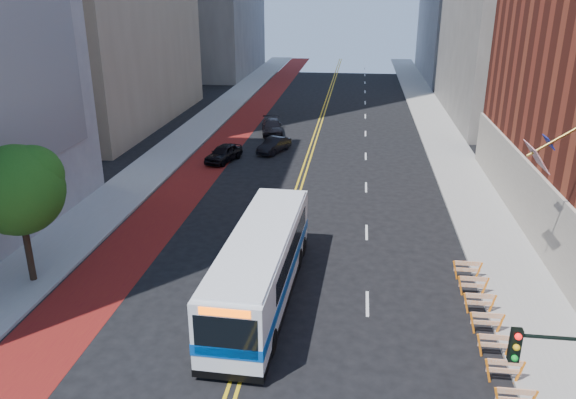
# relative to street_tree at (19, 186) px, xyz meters

# --- Properties ---
(ground) EXTENTS (160.00, 160.00, 0.00)m
(ground) POSITION_rel_street_tree_xyz_m (11.24, -6.04, -4.91)
(ground) COLOR black
(ground) RESTS_ON ground
(sidewalk_left) EXTENTS (4.00, 140.00, 0.15)m
(sidewalk_left) POSITION_rel_street_tree_xyz_m (-0.76, 23.96, -4.84)
(sidewalk_left) COLOR gray
(sidewalk_left) RESTS_ON ground
(sidewalk_right) EXTENTS (4.00, 140.00, 0.15)m
(sidewalk_right) POSITION_rel_street_tree_xyz_m (23.24, 23.96, -4.84)
(sidewalk_right) COLOR gray
(sidewalk_right) RESTS_ON ground
(bus_lane_paint) EXTENTS (3.60, 140.00, 0.01)m
(bus_lane_paint) POSITION_rel_street_tree_xyz_m (3.14, 23.96, -4.91)
(bus_lane_paint) COLOR #5F0D11
(bus_lane_paint) RESTS_ON ground
(center_line_inner) EXTENTS (0.14, 140.00, 0.01)m
(center_line_inner) POSITION_rel_street_tree_xyz_m (11.06, 23.96, -4.91)
(center_line_inner) COLOR gold
(center_line_inner) RESTS_ON ground
(center_line_outer) EXTENTS (0.14, 140.00, 0.01)m
(center_line_outer) POSITION_rel_street_tree_xyz_m (11.42, 23.96, -4.91)
(center_line_outer) COLOR gold
(center_line_outer) RESTS_ON ground
(lane_dashes) EXTENTS (0.14, 98.20, 0.01)m
(lane_dashes) POSITION_rel_street_tree_xyz_m (16.04, 31.96, -4.90)
(lane_dashes) COLOR silver
(lane_dashes) RESTS_ON ground
(construction_barriers) EXTENTS (1.42, 10.91, 1.00)m
(construction_barriers) POSITION_rel_street_tree_xyz_m (20.84, -2.62, -4.24)
(construction_barriers) COLOR orange
(construction_barriers) RESTS_ON ground
(street_tree) EXTENTS (4.20, 4.20, 6.70)m
(street_tree) POSITION_rel_street_tree_xyz_m (0.00, 0.00, 0.00)
(street_tree) COLOR black
(street_tree) RESTS_ON sidewalk_left
(traffic_signal) EXTENTS (2.21, 0.34, 5.07)m
(traffic_signal) POSITION_rel_street_tree_xyz_m (20.66, -9.55, -1.19)
(traffic_signal) COLOR black
(traffic_signal) RESTS_ON sidewalk_right
(transit_bus) EXTENTS (3.08, 12.23, 3.34)m
(transit_bus) POSITION_rel_street_tree_xyz_m (11.23, -0.12, -3.17)
(transit_bus) COLOR silver
(transit_bus) RESTS_ON ground
(car_a) EXTENTS (2.81, 4.44, 1.41)m
(car_a) POSITION_rel_street_tree_xyz_m (4.42, 20.96, -4.21)
(car_a) COLOR black
(car_a) RESTS_ON ground
(car_b) EXTENTS (2.69, 4.12, 1.28)m
(car_b) POSITION_rel_street_tree_xyz_m (8.12, 24.21, -4.27)
(car_b) COLOR black
(car_b) RESTS_ON ground
(car_c) EXTENTS (2.82, 5.06, 1.39)m
(car_c) POSITION_rel_street_tree_xyz_m (6.93, 30.71, -4.22)
(car_c) COLOR black
(car_c) RESTS_ON ground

